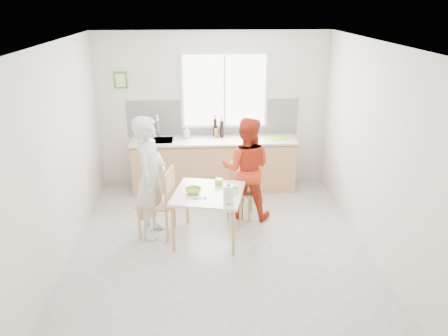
{
  "coord_description": "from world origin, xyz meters",
  "views": [
    {
      "loc": [
        -0.24,
        -5.22,
        3.19
      ],
      "look_at": [
        0.07,
        0.2,
        1.07
      ],
      "focal_mm": 35.0,
      "sensor_mm": 36.0,
      "label": 1
    }
  ],
  "objects_px": {
    "person_red": "(246,169)",
    "wine_bottle_a": "(215,127)",
    "person_white": "(151,178)",
    "milk_jug": "(229,193)",
    "chair_left": "(161,199)",
    "wine_bottle_b": "(222,129)",
    "bowl_green": "(193,191)",
    "chair_far": "(240,187)",
    "bowl_white": "(233,185)",
    "dining_table": "(208,197)"
  },
  "relations": [
    {
      "from": "bowl_green",
      "to": "bowl_white",
      "type": "relative_size",
      "value": 1.07
    },
    {
      "from": "chair_left",
      "to": "wine_bottle_b",
      "type": "height_order",
      "value": "wine_bottle_b"
    },
    {
      "from": "person_white",
      "to": "wine_bottle_b",
      "type": "height_order",
      "value": "person_white"
    },
    {
      "from": "person_white",
      "to": "bowl_white",
      "type": "height_order",
      "value": "person_white"
    },
    {
      "from": "chair_left",
      "to": "dining_table",
      "type": "bearing_deg",
      "value": 90.0
    },
    {
      "from": "chair_left",
      "to": "milk_jug",
      "type": "bearing_deg",
      "value": 74.37
    },
    {
      "from": "bowl_white",
      "to": "wine_bottle_b",
      "type": "bearing_deg",
      "value": 92.11
    },
    {
      "from": "wine_bottle_a",
      "to": "person_red",
      "type": "bearing_deg",
      "value": -71.63
    },
    {
      "from": "chair_left",
      "to": "person_white",
      "type": "distance_m",
      "value": 0.35
    },
    {
      "from": "dining_table",
      "to": "milk_jug",
      "type": "xyz_separation_m",
      "value": [
        0.26,
        -0.34,
        0.21
      ]
    },
    {
      "from": "chair_left",
      "to": "person_red",
      "type": "height_order",
      "value": "person_red"
    },
    {
      "from": "chair_left",
      "to": "wine_bottle_a",
      "type": "relative_size",
      "value": 3.13
    },
    {
      "from": "chair_left",
      "to": "person_white",
      "type": "relative_size",
      "value": 0.57
    },
    {
      "from": "milk_jug",
      "to": "person_white",
      "type": "bearing_deg",
      "value": 166.14
    },
    {
      "from": "bowl_green",
      "to": "wine_bottle_b",
      "type": "distance_m",
      "value": 1.94
    },
    {
      "from": "chair_left",
      "to": "chair_far",
      "type": "relative_size",
      "value": 1.21
    },
    {
      "from": "milk_jug",
      "to": "wine_bottle_a",
      "type": "distance_m",
      "value": 2.26
    },
    {
      "from": "person_red",
      "to": "bowl_white",
      "type": "distance_m",
      "value": 0.53
    },
    {
      "from": "chair_far",
      "to": "person_red",
      "type": "xyz_separation_m",
      "value": [
        0.08,
        -0.08,
        0.34
      ]
    },
    {
      "from": "wine_bottle_a",
      "to": "milk_jug",
      "type": "bearing_deg",
      "value": -87.82
    },
    {
      "from": "person_red",
      "to": "person_white",
      "type": "bearing_deg",
      "value": 31.16
    },
    {
      "from": "chair_far",
      "to": "bowl_green",
      "type": "xyz_separation_m",
      "value": [
        -0.72,
        -0.73,
        0.29
      ]
    },
    {
      "from": "dining_table",
      "to": "milk_jug",
      "type": "relative_size",
      "value": 4.42
    },
    {
      "from": "person_white",
      "to": "bowl_white",
      "type": "relative_size",
      "value": 8.57
    },
    {
      "from": "bowl_white",
      "to": "wine_bottle_a",
      "type": "height_order",
      "value": "wine_bottle_a"
    },
    {
      "from": "dining_table",
      "to": "bowl_green",
      "type": "height_order",
      "value": "bowl_green"
    },
    {
      "from": "dining_table",
      "to": "bowl_white",
      "type": "xyz_separation_m",
      "value": [
        0.35,
        0.18,
        0.1
      ]
    },
    {
      "from": "dining_table",
      "to": "person_white",
      "type": "relative_size",
      "value": 0.63
    },
    {
      "from": "milk_jug",
      "to": "chair_far",
      "type": "bearing_deg",
      "value": 88.62
    },
    {
      "from": "bowl_green",
      "to": "chair_far",
      "type": "bearing_deg",
      "value": 45.36
    },
    {
      "from": "bowl_white",
      "to": "milk_jug",
      "type": "distance_m",
      "value": 0.54
    },
    {
      "from": "chair_left",
      "to": "bowl_white",
      "type": "bearing_deg",
      "value": 104.39
    },
    {
      "from": "dining_table",
      "to": "bowl_white",
      "type": "height_order",
      "value": "bowl_white"
    },
    {
      "from": "dining_table",
      "to": "wine_bottle_b",
      "type": "distance_m",
      "value": 1.91
    },
    {
      "from": "bowl_green",
      "to": "chair_left",
      "type": "bearing_deg",
      "value": 161.87
    },
    {
      "from": "wine_bottle_a",
      "to": "wine_bottle_b",
      "type": "distance_m",
      "value": 0.13
    },
    {
      "from": "dining_table",
      "to": "person_white",
      "type": "bearing_deg",
      "value": 167.89
    },
    {
      "from": "person_red",
      "to": "wine_bottle_a",
      "type": "relative_size",
      "value": 4.94
    },
    {
      "from": "bowl_white",
      "to": "wine_bottle_a",
      "type": "distance_m",
      "value": 1.76
    },
    {
      "from": "bowl_green",
      "to": "bowl_white",
      "type": "height_order",
      "value": "bowl_green"
    },
    {
      "from": "bowl_white",
      "to": "milk_jug",
      "type": "xyz_separation_m",
      "value": [
        -0.09,
        -0.52,
        0.11
      ]
    },
    {
      "from": "dining_table",
      "to": "chair_left",
      "type": "bearing_deg",
      "value": 167.89
    },
    {
      "from": "milk_jug",
      "to": "wine_bottle_b",
      "type": "xyz_separation_m",
      "value": [
        0.03,
        2.18,
        0.23
      ]
    },
    {
      "from": "wine_bottle_a",
      "to": "chair_far",
      "type": "bearing_deg",
      "value": -73.91
    },
    {
      "from": "bowl_green",
      "to": "wine_bottle_b",
      "type": "bearing_deg",
      "value": 75.13
    },
    {
      "from": "dining_table",
      "to": "person_red",
      "type": "bearing_deg",
      "value": 47.63
    },
    {
      "from": "person_white",
      "to": "milk_jug",
      "type": "relative_size",
      "value": 7.07
    },
    {
      "from": "dining_table",
      "to": "milk_jug",
      "type": "height_order",
      "value": "milk_jug"
    },
    {
      "from": "dining_table",
      "to": "chair_far",
      "type": "distance_m",
      "value": 0.9
    },
    {
      "from": "chair_left",
      "to": "bowl_green",
      "type": "xyz_separation_m",
      "value": [
        0.45,
        -0.15,
        0.19
      ]
    }
  ]
}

